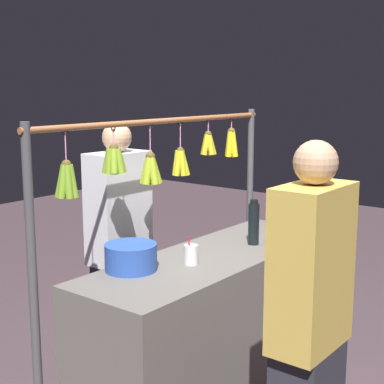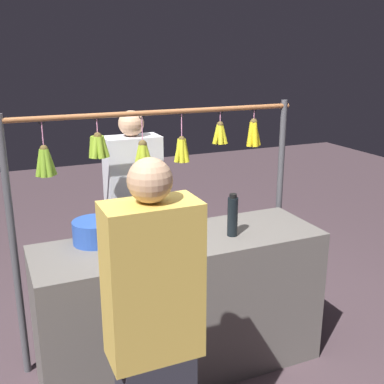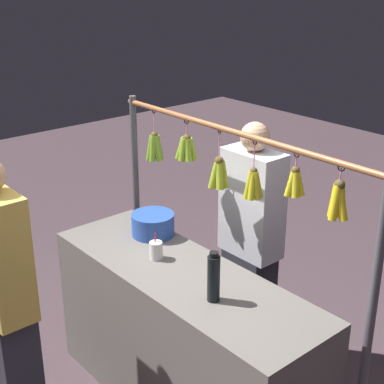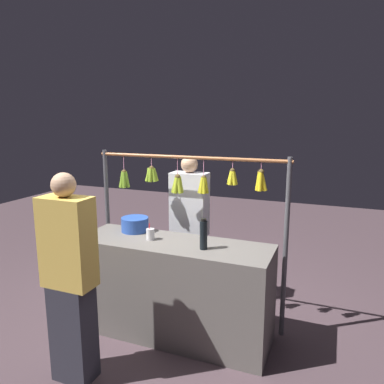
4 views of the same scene
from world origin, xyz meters
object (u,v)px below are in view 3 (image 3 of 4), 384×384
(vendor_person, at_px, (250,248))
(drink_cup, at_px, (156,250))
(water_bottle, at_px, (214,278))
(customer_person, at_px, (5,307))
(blue_bucket, at_px, (153,224))

(vendor_person, bearing_deg, drink_cup, 79.69)
(water_bottle, relative_size, customer_person, 0.17)
(blue_bucket, height_order, customer_person, customer_person)
(water_bottle, bearing_deg, customer_person, 44.34)
(water_bottle, distance_m, drink_cup, 0.54)
(water_bottle, bearing_deg, blue_bucket, -15.95)
(blue_bucket, bearing_deg, drink_cup, 145.96)
(blue_bucket, bearing_deg, vendor_person, -129.07)
(water_bottle, height_order, customer_person, customer_person)
(blue_bucket, distance_m, drink_cup, 0.32)
(drink_cup, bearing_deg, water_bottle, 174.72)
(vendor_person, xyz_separation_m, customer_person, (0.36, 1.45, 0.00))
(drink_cup, bearing_deg, vendor_person, -100.31)
(water_bottle, height_order, blue_bucket, water_bottle)
(water_bottle, height_order, drink_cup, water_bottle)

